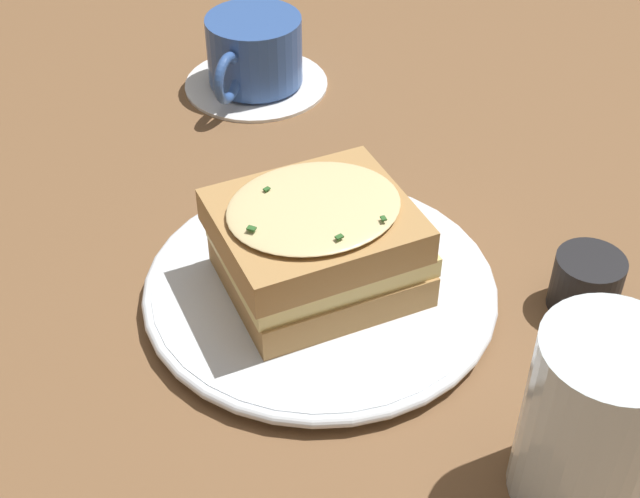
% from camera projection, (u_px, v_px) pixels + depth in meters
% --- Properties ---
extents(ground_plane, '(2.40, 2.40, 0.00)m').
position_uv_depth(ground_plane, '(331.00, 282.00, 0.66)').
color(ground_plane, brown).
extents(dinner_plate, '(0.25, 0.25, 0.01)m').
position_uv_depth(dinner_plate, '(320.00, 288.00, 0.64)').
color(dinner_plate, white).
rests_on(dinner_plate, ground_plane).
extents(sandwich, '(0.14, 0.12, 0.07)m').
position_uv_depth(sandwich, '(317.00, 244.00, 0.61)').
color(sandwich, '#B2844C').
rests_on(sandwich, dinner_plate).
extents(teacup_with_saucer, '(0.14, 0.14, 0.07)m').
position_uv_depth(teacup_with_saucer, '(254.00, 56.00, 0.85)').
color(teacup_with_saucer, white).
rests_on(teacup_with_saucer, ground_plane).
extents(water_glass, '(0.08, 0.08, 0.12)m').
position_uv_depth(water_glass, '(594.00, 422.00, 0.48)').
color(water_glass, silver).
rests_on(water_glass, ground_plane).
extents(condiment_pot, '(0.05, 0.05, 0.04)m').
position_uv_depth(condiment_pot, '(586.00, 283.00, 0.62)').
color(condiment_pot, black).
rests_on(condiment_pot, ground_plane).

